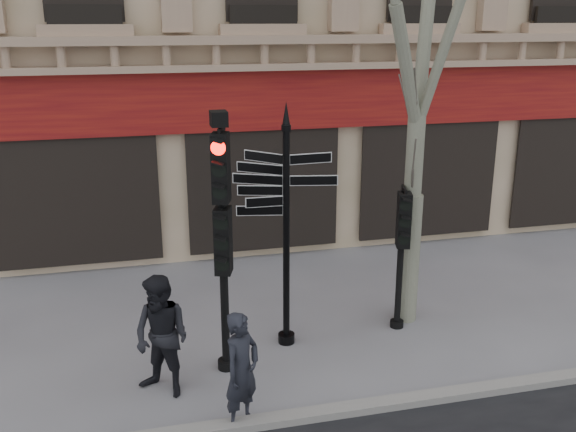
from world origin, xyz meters
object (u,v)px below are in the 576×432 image
object	(u,v)px
traffic_signal_secondary	(402,235)
pedestrian_a	(242,371)
fingerpost	(286,187)
pedestrian_b	(162,337)
traffic_signal_main	(222,213)

from	to	relation	value
traffic_signal_secondary	pedestrian_a	world-z (taller)	traffic_signal_secondary
pedestrian_a	fingerpost	bearing A→B (deg)	20.28
fingerpost	pedestrian_b	xyz separation A→B (m)	(-2.10, -1.07, -1.82)
pedestrian_b	traffic_signal_secondary	bearing A→B (deg)	56.26
fingerpost	traffic_signal_secondary	xyz separation A→B (m)	(2.05, 0.09, -1.00)
traffic_signal_secondary	pedestrian_b	xyz separation A→B (m)	(-4.15, -1.15, -0.82)
fingerpost	pedestrian_a	distance (m)	3.05
traffic_signal_secondary	pedestrian_b	bearing A→B (deg)	-148.64
fingerpost	traffic_signal_secondary	size ratio (longest dim) A/B	1.64
fingerpost	traffic_signal_main	bearing A→B (deg)	-131.00
fingerpost	traffic_signal_secondary	bearing A→B (deg)	23.39
traffic_signal_main	pedestrian_a	world-z (taller)	traffic_signal_main
traffic_signal_main	traffic_signal_secondary	world-z (taller)	traffic_signal_main
traffic_signal_main	pedestrian_b	size ratio (longest dim) A/B	2.21
traffic_signal_secondary	fingerpost	bearing A→B (deg)	-161.74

